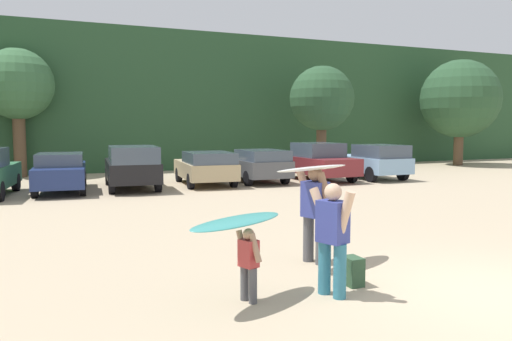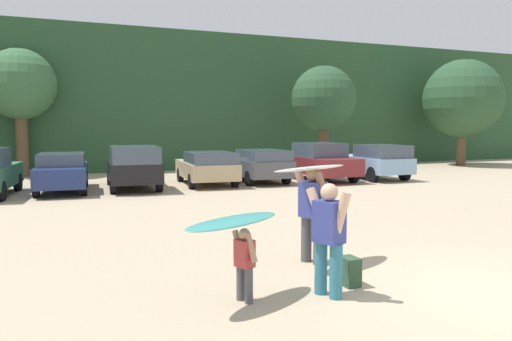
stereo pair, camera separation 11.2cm
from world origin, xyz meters
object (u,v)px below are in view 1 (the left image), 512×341
at_px(parked_car_black, 132,166).
at_px(person_companion, 333,233).
at_px(parked_car_navy, 61,172).
at_px(parked_car_sky_blue, 372,161).
at_px(parked_car_dark_gray, 255,164).
at_px(surfboard_white, 313,168).
at_px(person_child, 249,260).
at_px(parked_car_maroon, 318,161).
at_px(backpack_dropped, 353,271).
at_px(person_adult, 315,209).
at_px(parked_car_tan, 206,167).
at_px(surfboard_teal, 238,221).

xyz_separation_m(parked_car_black, person_companion, (0.58, -13.76, 0.03)).
xyz_separation_m(parked_car_navy, parked_car_sky_blue, (13.57, -0.82, 0.08)).
bearing_deg(parked_car_dark_gray, surfboard_white, 162.05).
bearing_deg(parked_car_black, person_child, -178.12).
height_order(parked_car_dark_gray, parked_car_maroon, parked_car_maroon).
bearing_deg(surfboard_white, person_companion, 49.06).
bearing_deg(backpack_dropped, parked_car_sky_blue, 52.69).
distance_m(parked_car_black, person_adult, 12.16).
bearing_deg(parked_car_dark_gray, person_child, 157.28).
bearing_deg(parked_car_tan, surfboard_teal, 169.09).
bearing_deg(surfboard_teal, parked_car_maroon, -151.93).
xyz_separation_m(person_adult, surfboard_white, (-0.10, -0.10, 0.75)).
bearing_deg(person_adult, parked_car_navy, -91.63).
relative_size(parked_car_tan, backpack_dropped, 9.56).
relative_size(parked_car_black, backpack_dropped, 10.24).
xyz_separation_m(person_child, backpack_dropped, (1.78, 0.04, -0.37)).
distance_m(parked_car_sky_blue, person_child, 17.38).
height_order(person_child, surfboard_white, surfboard_white).
height_order(person_adult, person_child, person_adult).
relative_size(parked_car_maroon, person_companion, 2.58).
bearing_deg(parked_car_maroon, person_child, 145.44).
relative_size(parked_car_black, person_companion, 2.76).
distance_m(parked_car_dark_gray, parked_car_maroon, 2.93).
xyz_separation_m(person_child, person_companion, (1.22, -0.26, 0.34)).
xyz_separation_m(person_adult, surfboard_teal, (-2.03, -1.37, 0.17)).
xyz_separation_m(parked_car_navy, parked_car_maroon, (10.92, -0.35, 0.10)).
bearing_deg(surfboard_teal, parked_car_tan, -133.51).
distance_m(parked_car_sky_blue, person_adult, 15.08).
bearing_deg(person_adult, parked_car_dark_gray, -127.46).
height_order(parked_car_black, person_companion, parked_car_black).
height_order(parked_car_tan, parked_car_sky_blue, parked_car_sky_blue).
bearing_deg(parked_car_tan, parked_car_sky_blue, -90.48).
bearing_deg(parked_car_tan, parked_car_black, 98.12).
height_order(parked_car_black, parked_car_tan, parked_car_black).
relative_size(parked_car_tan, parked_car_dark_gray, 0.94).
relative_size(parked_car_tan, person_child, 4.06).
bearing_deg(parked_car_maroon, person_adult, 148.67).
bearing_deg(parked_car_tan, parked_car_navy, 94.14).
distance_m(person_adult, person_child, 2.39).
height_order(parked_car_maroon, person_child, parked_car_maroon).
distance_m(parked_car_black, parked_car_sky_blue, 10.98).
relative_size(person_companion, surfboard_white, 0.89).
height_order(parked_car_dark_gray, parked_car_sky_blue, parked_car_sky_blue).
xyz_separation_m(parked_car_black, parked_car_tan, (3.08, 0.17, -0.14)).
bearing_deg(backpack_dropped, parked_car_maroon, 61.78).
distance_m(parked_car_black, parked_car_dark_gray, 5.45).
bearing_deg(parked_car_black, surfboard_white, -170.07).
bearing_deg(person_companion, surfboard_white, -128.68).
xyz_separation_m(parked_car_tan, surfboard_white, (-1.94, -12.37, 0.98)).
height_order(parked_car_tan, person_child, parked_car_tan).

